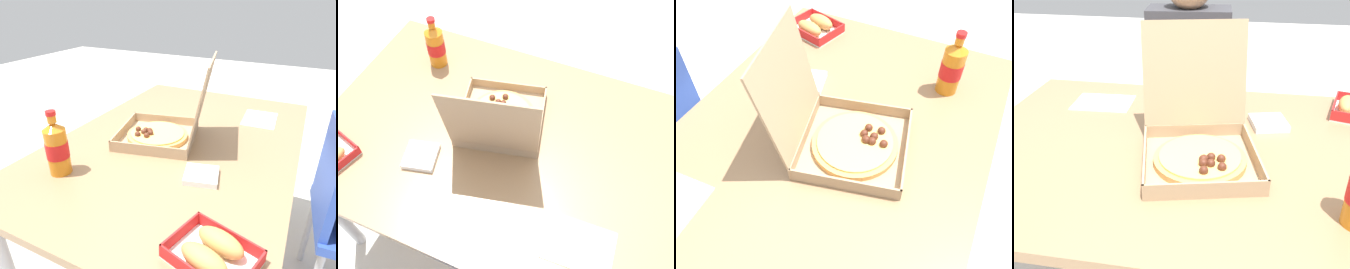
{
  "view_description": "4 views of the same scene",
  "coord_description": "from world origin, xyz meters",
  "views": [
    {
      "loc": [
        0.99,
        0.43,
        1.25
      ],
      "look_at": [
        0.06,
        -0.02,
        0.75
      ],
      "focal_mm": 30.87,
      "sensor_mm": 36.0,
      "label": 1
    },
    {
      "loc": [
        -0.3,
        0.67,
        1.77
      ],
      "look_at": [
        -0.01,
        -0.01,
        0.73
      ],
      "focal_mm": 38.2,
      "sensor_mm": 36.0,
      "label": 2
    },
    {
      "loc": [
        -0.55,
        -0.33,
        1.49
      ],
      "look_at": [
        0.06,
        -0.04,
        0.72
      ],
      "focal_mm": 36.27,
      "sensor_mm": 36.0,
      "label": 3
    },
    {
      "loc": [
        0.13,
        -0.95,
        1.27
      ],
      "look_at": [
        -0.02,
        -0.02,
        0.75
      ],
      "focal_mm": 40.67,
      "sensor_mm": 36.0,
      "label": 4
    }
  ],
  "objects": [
    {
      "name": "dining_table",
      "position": [
        0.0,
        0.0,
        0.63
      ],
      "size": [
        1.35,
        0.93,
        0.7
      ],
      "color": "#997551",
      "rests_on": "ground_plane"
    },
    {
      "name": "paper_menu",
      "position": [
        -0.37,
        0.26,
        0.7
      ],
      "size": [
        0.22,
        0.16,
        0.0
      ],
      "primitive_type": "cube",
      "rotation": [
        0.0,
        0.0,
        0.05
      ],
      "color": "white",
      "rests_on": "dining_table"
    },
    {
      "name": "ground_plane",
      "position": [
        0.0,
        0.0,
        0.0
      ],
      "size": [
        10.0,
        10.0,
        0.0
      ],
      "primitive_type": "plane",
      "color": "beige"
    },
    {
      "name": "bread_side_box",
      "position": [
        0.53,
        0.32,
        0.73
      ],
      "size": [
        0.2,
        0.22,
        0.06
      ],
      "color": "white",
      "rests_on": "dining_table"
    },
    {
      "name": "napkin_pile",
      "position": [
        0.23,
        0.18,
        0.71
      ],
      "size": [
        0.13,
        0.13,
        0.02
      ],
      "primitive_type": "cube",
      "rotation": [
        0.0,
        0.0,
        0.24
      ],
      "color": "white",
      "rests_on": "dining_table"
    },
    {
      "name": "cola_bottle",
      "position": [
        0.4,
        -0.26,
        0.8
      ],
      "size": [
        0.07,
        0.07,
        0.22
      ],
      "color": "orange",
      "rests_on": "dining_table"
    },
    {
      "name": "pizza_box_open",
      "position": [
        0.03,
        -0.05,
        0.75
      ],
      "size": [
        0.38,
        0.42,
        0.34
      ],
      "color": "tan",
      "rests_on": "dining_table"
    }
  ]
}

